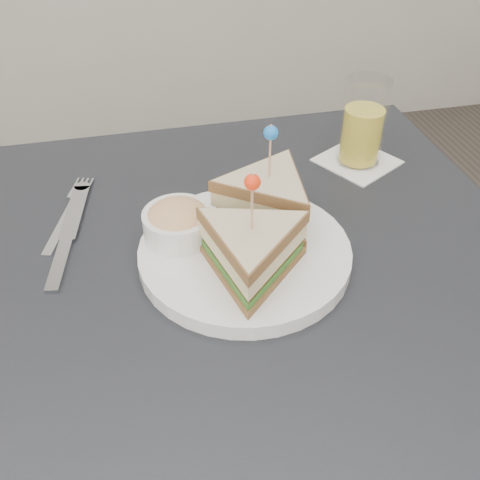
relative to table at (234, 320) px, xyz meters
name	(u,v)px	position (x,y,z in m)	size (l,w,h in m)	color
table	(234,320)	(0.00, 0.00, 0.00)	(0.80, 0.80, 0.75)	black
plate_meal	(248,229)	(0.03, 0.04, 0.12)	(0.32, 0.32, 0.16)	white
cutlery_fork	(70,210)	(-0.20, 0.18, 0.08)	(0.07, 0.18, 0.01)	silver
cutlery_knife	(68,236)	(-0.20, 0.12, 0.08)	(0.06, 0.23, 0.01)	#B3B6BE
drink_set	(362,128)	(0.25, 0.22, 0.14)	(0.15, 0.15, 0.14)	white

